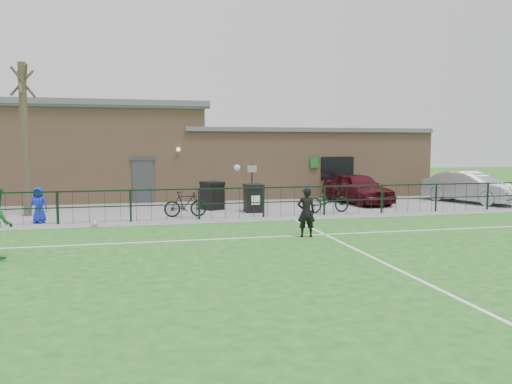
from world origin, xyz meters
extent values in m
plane|color=#1F5A1A|center=(0.00, 0.00, 0.00)|extent=(90.00, 90.00, 0.00)
cube|color=slate|center=(0.00, 13.50, 0.01)|extent=(34.00, 13.00, 0.02)
cube|color=white|center=(0.00, 7.80, 0.00)|extent=(28.00, 0.10, 0.01)
cube|color=white|center=(0.00, 4.00, 0.00)|extent=(28.00, 0.10, 0.01)
cube|color=white|center=(2.00, 0.00, 0.00)|extent=(0.10, 16.00, 0.01)
cube|color=black|center=(0.00, 8.00, 0.60)|extent=(28.00, 0.10, 1.20)
cylinder|color=#423628|center=(-8.00, 10.50, 3.00)|extent=(0.30, 0.30, 6.00)
cube|color=black|center=(-0.60, 10.80, 0.58)|extent=(1.03, 1.08, 1.12)
cube|color=black|center=(0.96, 9.59, 0.56)|extent=(0.72, 0.82, 1.08)
cylinder|color=black|center=(1.12, 10.59, 1.02)|extent=(0.06, 0.06, 2.00)
imported|color=#440C17|center=(6.51, 11.46, 0.75)|extent=(2.41, 4.54, 1.47)
imported|color=#A5A8AD|center=(11.98, 10.49, 0.78)|extent=(3.15, 4.87, 1.52)
imported|color=black|center=(-1.94, 8.78, 0.52)|extent=(1.66, 0.48, 1.00)
imported|color=black|center=(3.93, 8.68, 0.52)|extent=(1.96, 0.86, 1.00)
imported|color=#132AB9|center=(-7.20, 8.42, 0.67)|extent=(0.70, 0.53, 1.30)
imported|color=black|center=(1.29, 3.78, 0.76)|extent=(0.60, 0.43, 1.53)
sphere|color=white|center=(-0.33, 6.49, 2.02)|extent=(0.22, 0.22, 0.22)
sphere|color=silver|center=(-5.20, 7.16, 0.11)|extent=(0.23, 0.23, 0.23)
cube|color=#A07959|center=(0.00, 16.50, 1.75)|extent=(24.00, 5.00, 3.50)
cube|color=#A07959|center=(-6.24, 16.50, 4.10)|extent=(11.52, 5.00, 1.20)
cube|color=#505257|center=(-6.24, 16.50, 4.82)|extent=(12.02, 5.40, 0.28)
cube|color=#505257|center=(5.28, 16.50, 3.60)|extent=(13.44, 5.30, 0.22)
cube|color=#383A3D|center=(-3.50, 13.97, 1.05)|extent=(1.00, 0.08, 2.10)
cube|color=black|center=(6.50, 13.97, 1.60)|extent=(1.80, 0.08, 1.20)
cube|color=#19661E|center=(5.20, 13.92, 1.90)|extent=(0.45, 0.04, 0.55)
camera|label=1|loc=(-3.65, -10.61, 2.81)|focal=35.00mm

